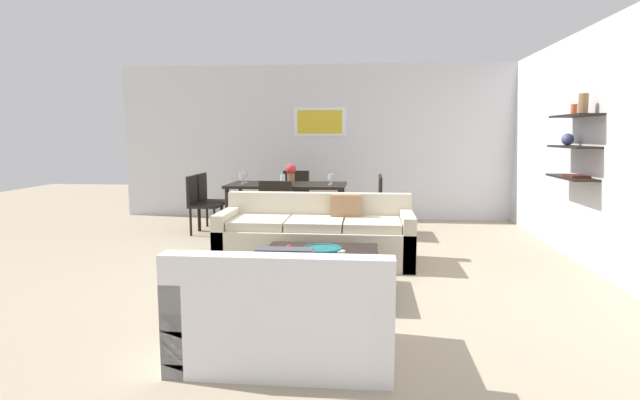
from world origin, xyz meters
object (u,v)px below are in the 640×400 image
object	(u,v)px
wine_glass_right_near	(330,177)
centerpiece_vase	(291,172)
loveseat_white	(286,315)
dining_chair_head	(295,193)
wine_glass_foot	(283,178)
coffee_table	(320,274)
sofa_beige	(317,237)
dining_chair_right_near	(373,203)
dining_table	(287,189)
dining_chair_left_near	(200,201)
wine_glass_left_near	(242,176)
decorative_bowl	(323,251)
wine_glass_right_far	(331,177)
dining_chair_left_far	(209,197)
wine_glass_head	(291,174)
apple_on_coffee_table	(289,248)
wine_glass_left_far	(246,174)
dining_chair_right_far	(372,199)
candle_jar	(340,254)
dining_chair_foot	(277,208)

from	to	relation	value
wine_glass_right_near	centerpiece_vase	xyz separation A→B (m)	(-0.61, 0.16, 0.06)
loveseat_white	dining_chair_head	size ratio (longest dim) A/B	1.60
wine_glass_foot	coffee_table	bearing A→B (deg)	-73.00
sofa_beige	dining_chair_right_near	bearing A→B (deg)	66.57
loveseat_white	dining_table	size ratio (longest dim) A/B	0.80
dining_chair_left_near	centerpiece_vase	world-z (taller)	centerpiece_vase
sofa_beige	wine_glass_left_near	bearing A→B (deg)	128.58
decorative_bowl	wine_glass_right_far	world-z (taller)	wine_glass_right_far
dining_chair_left_far	wine_glass_head	distance (m)	1.35
dining_chair_left_near	dining_table	bearing A→B (deg)	8.89
apple_on_coffee_table	decorative_bowl	bearing A→B (deg)	-21.91
dining_chair_left_near	wine_glass_head	size ratio (longest dim) A/B	5.39
wine_glass_left_near	wine_glass_right_far	bearing A→B (deg)	9.52
wine_glass_left_far	wine_glass_head	bearing A→B (deg)	22.75
wine_glass_head	dining_chair_right_far	bearing A→B (deg)	-8.23
candle_jar	wine_glass_left_near	bearing A→B (deg)	118.93
dining_chair_head	dining_chair_foot	bearing A→B (deg)	-90.00
coffee_table	wine_glass_left_near	distance (m)	3.26
coffee_table	dining_chair_right_far	world-z (taller)	dining_chair_right_far
coffee_table	decorative_bowl	xyz separation A→B (m)	(0.04, -0.06, 0.23)
centerpiece_vase	wine_glass_head	bearing A→B (deg)	98.94
dining_table	wine_glass_left_far	size ratio (longest dim) A/B	9.81
loveseat_white	dining_chair_left_near	bearing A→B (deg)	115.61
dining_chair_foot	wine_glass_right_near	bearing A→B (deg)	48.39
loveseat_white	centerpiece_vase	xyz separation A→B (m)	(-0.64, 4.38, 0.63)
loveseat_white	wine_glass_right_near	bearing A→B (deg)	90.43
dining_chair_left_near	wine_glass_foot	xyz separation A→B (m)	(1.29, -0.19, 0.37)
dining_chair_right_near	loveseat_white	bearing A→B (deg)	-98.21
wine_glass_left_near	dining_table	bearing A→B (deg)	9.52
wine_glass_left_far	coffee_table	bearing A→B (deg)	-64.75
dining_chair_left_far	decorative_bowl	bearing A→B (deg)	-56.75
sofa_beige	dining_chair_foot	xyz separation A→B (m)	(-0.63, 0.87, 0.21)
candle_jar	dining_chair_foot	bearing A→B (deg)	113.80
dining_chair_right_far	wine_glass_foot	bearing A→B (deg)	-155.41
candle_jar	wine_glass_right_far	bearing A→B (deg)	95.78
sofa_beige	dining_chair_left_far	world-z (taller)	dining_chair_left_far
coffee_table	dining_chair_foot	size ratio (longest dim) A/B	1.24
dining_chair_right_near	wine_glass_foot	world-z (taller)	wine_glass_foot
dining_chair_foot	dining_chair_head	size ratio (longest dim) A/B	1.00
wine_glass_right_near	dining_table	bearing A→B (deg)	170.48
coffee_table	dining_chair_right_near	world-z (taller)	dining_chair_right_near
dining_chair_left_near	wine_glass_left_near	xyz separation A→B (m)	(0.63, 0.09, 0.36)
candle_jar	dining_chair_right_near	size ratio (longest dim) A/B	0.10
dining_chair_head	wine_glass_right_near	world-z (taller)	wine_glass_right_near
dining_chair_left_near	wine_glass_right_near	size ratio (longest dim) A/B	5.49
dining_chair_left_far	dining_table	bearing A→B (deg)	-8.89
dining_chair_left_far	wine_glass_foot	xyz separation A→B (m)	(1.29, -0.59, 0.37)
wine_glass_left_near	wine_glass_right_near	bearing A→B (deg)	0.00
candle_jar	dining_chair_foot	distance (m)	2.44
coffee_table	candle_jar	size ratio (longest dim) A/B	12.36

